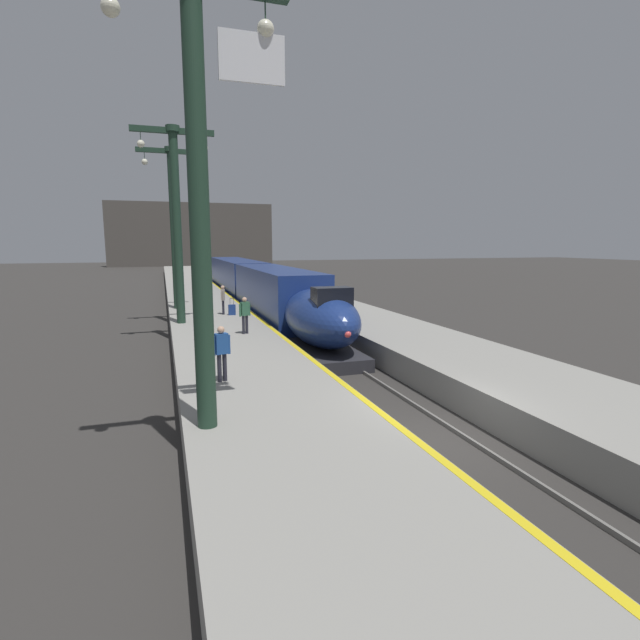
% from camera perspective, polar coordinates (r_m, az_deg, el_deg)
% --- Properties ---
extents(ground_plane, '(260.00, 260.00, 0.00)m').
position_cam_1_polar(ground_plane, '(13.48, 13.73, -13.73)').
color(ground_plane, '#33302D').
extents(platform_left, '(4.80, 110.00, 1.05)m').
position_cam_1_polar(platform_left, '(35.64, -13.72, 1.39)').
color(platform_left, gray).
rests_on(platform_left, ground).
extents(platform_right, '(4.80, 110.00, 1.05)m').
position_cam_1_polar(platform_right, '(37.13, -1.16, 1.95)').
color(platform_right, gray).
rests_on(platform_right, ground).
extents(platform_left_safety_stripe, '(0.20, 107.80, 0.01)m').
position_cam_1_polar(platform_left_safety_stripe, '(35.81, -10.11, 2.40)').
color(platform_left_safety_stripe, yellow).
rests_on(platform_left_safety_stripe, platform_left).
extents(rail_main_left, '(0.08, 110.00, 0.12)m').
position_cam_1_polar(rail_main_left, '(38.78, -9.15, 1.45)').
color(rail_main_left, slate).
rests_on(rail_main_left, ground).
extents(rail_main_right, '(0.08, 110.00, 0.12)m').
position_cam_1_polar(rail_main_right, '(39.04, -6.98, 1.55)').
color(rail_main_right, slate).
rests_on(rail_main_right, ground).
extents(highspeed_train_main, '(2.92, 38.26, 3.60)m').
position_cam_1_polar(highspeed_train_main, '(36.35, -7.46, 3.94)').
color(highspeed_train_main, navy).
rests_on(highspeed_train_main, ground).
extents(station_column_near, '(4.00, 0.68, 9.51)m').
position_cam_1_polar(station_column_near, '(10.86, -14.07, 17.75)').
color(station_column_near, '#1E3828').
rests_on(station_column_near, platform_left).
extents(station_column_mid, '(4.00, 0.68, 9.81)m').
position_cam_1_polar(station_column_mid, '(25.78, -16.73, 12.62)').
color(station_column_mid, '#1E3828').
rests_on(station_column_mid, platform_left).
extents(station_column_far, '(4.00, 0.68, 9.88)m').
position_cam_1_polar(station_column_far, '(31.71, -17.04, 11.95)').
color(station_column_far, '#1E3828').
rests_on(station_column_far, platform_left).
extents(passenger_near_edge, '(0.25, 0.57, 1.69)m').
position_cam_1_polar(passenger_near_edge, '(28.49, -11.46, 2.64)').
color(passenger_near_edge, '#23232D').
rests_on(passenger_near_edge, platform_left).
extents(passenger_mid_platform, '(0.54, 0.34, 1.69)m').
position_cam_1_polar(passenger_mid_platform, '(22.17, -8.93, 0.90)').
color(passenger_mid_platform, '#23232D').
rests_on(passenger_mid_platform, platform_left).
extents(passenger_far_waiting, '(0.55, 0.32, 1.69)m').
position_cam_1_polar(passenger_far_waiting, '(14.65, -11.63, -3.42)').
color(passenger_far_waiting, '#23232D').
rests_on(passenger_far_waiting, platform_left).
extents(rolling_suitcase, '(0.40, 0.22, 0.98)m').
position_cam_1_polar(rolling_suitcase, '(28.21, -10.42, 1.21)').
color(rolling_suitcase, navy).
rests_on(rolling_suitcase, platform_left).
extents(terminus_back_wall, '(36.00, 2.00, 14.00)m').
position_cam_1_polar(terminus_back_wall, '(112.69, -14.95, 9.78)').
color(terminus_back_wall, '#4C4742').
rests_on(terminus_back_wall, ground).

